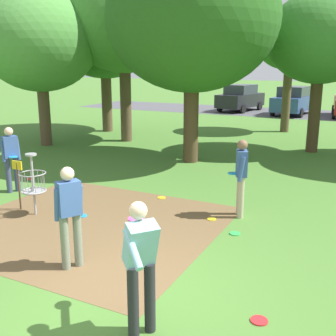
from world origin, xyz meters
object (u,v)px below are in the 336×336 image
Objects in this scene: tree_mid_left at (39,42)px; tree_mid_right at (321,38)px; tree_far_center at (124,22)px; parked_car_center_left at (293,101)px; player_waiting_right at (140,260)px; tree_far_right at (192,18)px; frisbee_far_right at (31,179)px; player_throwing at (241,174)px; tree_far_left at (290,41)px; player_waiting_left at (70,212)px; frisbee_mid_grass at (259,321)px; parked_car_leftmost at (240,98)px; frisbee_scattered_b at (82,216)px; frisbee_scattered_a at (235,233)px; frisbee_far_left at (212,219)px; disc_golf_basket at (31,181)px; frisbee_near_basket at (162,198)px; tree_near_right at (104,29)px; player_foreground_watching at (11,156)px.

tree_mid_right is at bearing 19.35° from tree_mid_left.
tree_far_center is 14.40m from parked_car_center_left.
player_waiting_right is 24.34m from parked_car_center_left.
tree_mid_right is 0.83× the size of tree_far_right.
parked_car_center_left reaches higher than player_waiting_right.
player_throwing is at bearing -1.43° from frisbee_far_right.
tree_far_left is at bearing 68.31° from frisbee_far_right.
tree_mid_left is (-7.86, 7.93, 3.13)m from player_waiting_left.
frisbee_mid_grass is 0.05× the size of parked_car_leftmost.
player_waiting_left is 2.55m from frisbee_scattered_b.
player_waiting_left is 3.35m from frisbee_scattered_a.
frisbee_scattered_b is at bearing -81.85° from parked_car_leftmost.
player_waiting_left is 1.00× the size of player_waiting_right.
frisbee_far_left is 21.69m from parked_car_leftmost.
player_throwing is 1.00× the size of player_waiting_right.
frisbee_far_right is 8.21m from tree_far_center.
player_waiting_right is at bearing -91.32° from tree_mid_right.
disc_golf_basket is 14.94m from tree_far_left.
tree_far_left reaches higher than frisbee_far_left.
frisbee_mid_grass is 25.21m from parked_car_leftmost.
tree_far_left is (0.61, 11.99, 4.30)m from frisbee_near_basket.
parked_car_leftmost is at bearing 74.91° from tree_near_right.
player_foreground_watching is at bearing 166.63° from frisbee_scattered_b.
frisbee_scattered_a is at bearing -82.61° from tree_far_left.
tree_far_right is (6.54, -0.07, 0.58)m from tree_mid_left.
tree_far_right is at bearing -134.11° from tree_mid_right.
frisbee_far_left is 0.03× the size of tree_far_center.
frisbee_mid_grass is at bearing -20.35° from player_foreground_watching.
frisbee_scattered_b is 14.65m from tree_far_left.
frisbee_near_basket and frisbee_scattered_b have the same top height.
tree_mid_right reaches higher than parked_car_leftmost.
tree_far_left reaches higher than player_waiting_right.
frisbee_far_left is at bearing 22.67° from frisbee_scattered_b.
player_throwing is 0.28× the size of tree_mid_left.
tree_far_right is at bearing 118.44° from frisbee_far_left.
tree_mid_right is (2.17, 11.45, 3.19)m from player_waiting_left.
disc_golf_basket is at bearing -99.82° from tree_far_right.
tree_mid_left is at bearing 134.75° from player_waiting_left.
player_foreground_watching is 0.39× the size of parked_car_center_left.
frisbee_scattered_b is (-4.49, 2.03, 0.00)m from frisbee_mid_grass.
tree_far_center is at bearing 99.83° from player_foreground_watching.
tree_mid_right reaches higher than frisbee_mid_grass.
tree_far_left is (-1.50, 12.32, 3.35)m from player_throwing.
parked_car_center_left is (-0.36, 19.38, 0.91)m from frisbee_near_basket.
tree_far_center is at bearing 132.96° from frisbee_far_left.
parked_car_leftmost is at bearing 91.12° from player_foreground_watching.
frisbee_scattered_b is 9.75m from tree_mid_left.
parked_car_leftmost is (-0.42, 21.33, -0.05)m from player_foreground_watching.
frisbee_far_left is 0.05× the size of parked_car_center_left.
player_waiting_right is (4.28, -2.55, 0.23)m from disc_golf_basket.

